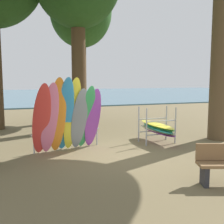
% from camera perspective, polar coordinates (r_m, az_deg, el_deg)
% --- Properties ---
extents(ground_plane, '(80.00, 80.00, 0.00)m').
position_cam_1_polar(ground_plane, '(8.27, 1.99, -8.53)').
color(ground_plane, brown).
extents(lake_water, '(80.00, 36.00, 0.10)m').
position_cam_1_polar(lake_water, '(39.00, -15.09, 3.53)').
color(lake_water, '#477084').
rests_on(lake_water, ground).
extents(tree_far_left_back, '(3.18, 3.18, 7.48)m').
position_cam_1_polar(tree_far_left_back, '(15.02, -6.51, 19.74)').
color(tree_far_left_back, brown).
rests_on(tree_far_left_back, ground).
extents(leaning_board_pile, '(2.30, 1.28, 2.27)m').
position_cam_1_polar(leaning_board_pile, '(8.33, -9.17, -1.12)').
color(leaning_board_pile, red).
rests_on(leaning_board_pile, ground).
extents(board_storage_rack, '(1.15, 2.13, 1.25)m').
position_cam_1_polar(board_storage_rack, '(9.61, 9.43, -3.25)').
color(board_storage_rack, '#9EA0A5').
rests_on(board_storage_rack, ground).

